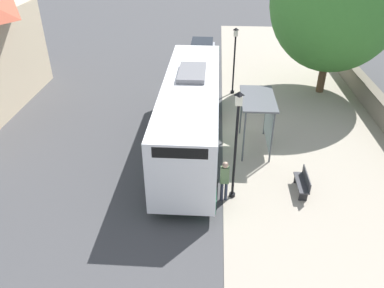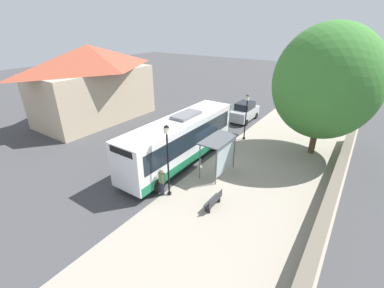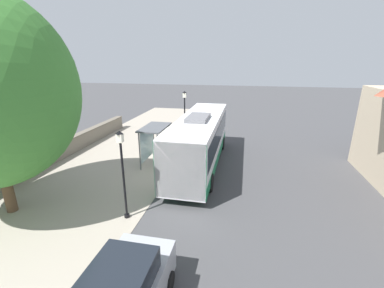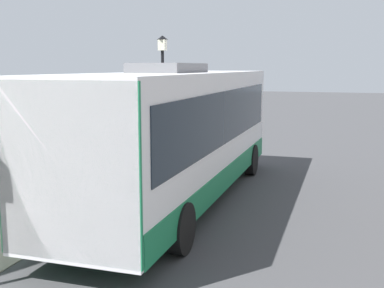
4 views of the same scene
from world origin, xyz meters
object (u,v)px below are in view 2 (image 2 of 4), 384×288
pedestrian (162,180)px  bench (214,201)px  street_lamp_far (246,113)px  shade_tree (326,83)px  parked_car_behind_bus (244,112)px  street_lamp_near (168,156)px  bus (180,139)px  bus_shelter (220,146)px

pedestrian → bench: pedestrian is taller
pedestrian → bench: (-3.17, -0.71, -0.60)m
street_lamp_far → shade_tree: size_ratio=0.42×
parked_car_behind_bus → street_lamp_near: bearing=97.0°
street_lamp_far → bus: bearing=71.6°
bus → bench: 5.87m
pedestrian → parked_car_behind_bus: bearing=-84.4°
shade_tree → parked_car_behind_bus: 9.88m
bus_shelter → street_lamp_near: bearing=71.5°
pedestrian → street_lamp_near: bearing=-146.4°
bus → pedestrian: 4.28m
bus_shelter → parked_car_behind_bus: bus_shelter is taller
street_lamp_far → pedestrian: bearing=86.5°
pedestrian → bench: bearing=-167.3°
bench → shade_tree: shade_tree is taller
bus_shelter → parked_car_behind_bus: bearing=-74.3°
bus_shelter → street_lamp_far: bearing=-81.2°
parked_car_behind_bus → street_lamp_far: bearing=114.4°
street_lamp_near → shade_tree: size_ratio=0.47×
street_lamp_near → bench: bearing=-170.3°
bus_shelter → pedestrian: bearing=68.1°
bus_shelter → street_lamp_near: (1.29, 3.84, 0.56)m
bus → pedestrian: size_ratio=5.99×
street_lamp_far → shade_tree: shade_tree is taller
pedestrian → street_lamp_far: street_lamp_far is taller
bus_shelter → street_lamp_far: (1.00, -6.41, 0.31)m
bench → street_lamp_near: size_ratio=0.31×
street_lamp_near → street_lamp_far: size_ratio=1.11×
pedestrian → parked_car_behind_bus: size_ratio=0.44×
bus → parked_car_behind_bus: 11.29m
bus_shelter → bench: (-1.53, 3.36, -1.65)m
bus → bench: bearing=145.8°
shade_tree → parked_car_behind_bus: shade_tree is taller
street_lamp_far → parked_car_behind_bus: (2.12, -4.68, -1.49)m
bench → street_lamp_near: street_lamp_near is taller
bench → street_lamp_far: 10.28m
bench → pedestrian: bearing=12.7°
pedestrian → street_lamp_far: (-0.64, -10.48, 1.37)m
bus → shade_tree: (-7.75, -7.17, 3.75)m
bus → pedestrian: bearing=111.6°
bus → parked_car_behind_bus: (-0.06, -11.25, -0.92)m
bench → parked_car_behind_bus: (4.65, -14.45, 0.47)m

